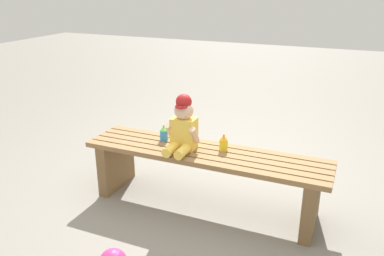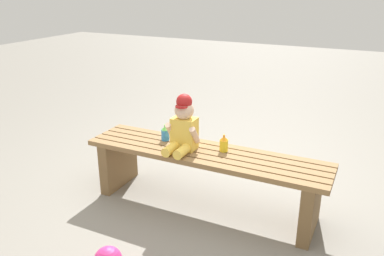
# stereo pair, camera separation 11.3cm
# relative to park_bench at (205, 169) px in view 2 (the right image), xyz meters

# --- Properties ---
(ground_plane) EXTENTS (16.00, 16.00, 0.00)m
(ground_plane) POSITION_rel_park_bench_xyz_m (0.00, 0.00, -0.30)
(ground_plane) COLOR gray
(park_bench) EXTENTS (1.75, 0.40, 0.44)m
(park_bench) POSITION_rel_park_bench_xyz_m (0.00, 0.00, 0.00)
(park_bench) COLOR olive
(park_bench) RESTS_ON ground_plane
(child_figure) EXTENTS (0.23, 0.27, 0.40)m
(child_figure) POSITION_rel_park_bench_xyz_m (-0.15, -0.03, 0.31)
(child_figure) COLOR #F2C64C
(child_figure) RESTS_ON park_bench
(sippy_cup_left) EXTENTS (0.06, 0.06, 0.12)m
(sippy_cup_left) POSITION_rel_park_bench_xyz_m (-0.35, 0.06, 0.20)
(sippy_cup_left) COLOR #338CE5
(sippy_cup_left) RESTS_ON park_bench
(sippy_cup_right) EXTENTS (0.06, 0.06, 0.12)m
(sippy_cup_right) POSITION_rel_park_bench_xyz_m (0.12, 0.06, 0.20)
(sippy_cup_right) COLOR yellow
(sippy_cup_right) RESTS_ON park_bench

